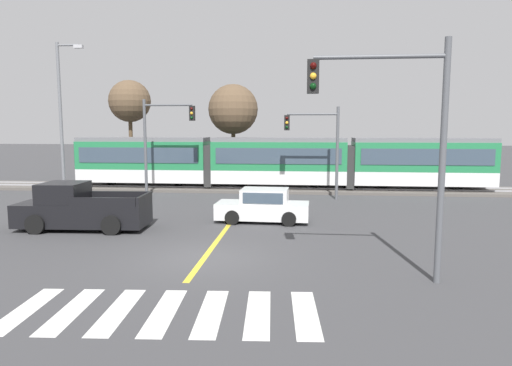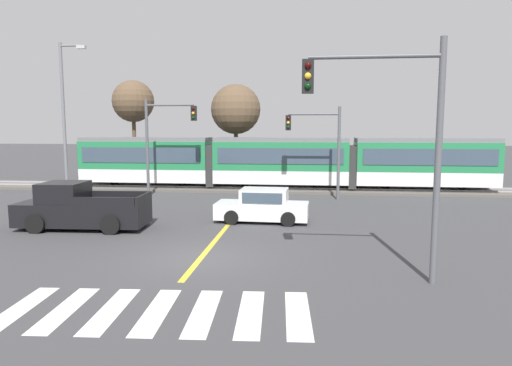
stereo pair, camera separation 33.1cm
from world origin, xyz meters
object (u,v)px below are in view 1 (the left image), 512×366
at_px(traffic_light_far_left, 162,133).
at_px(traffic_light_far_right, 318,139).
at_px(light_rail_tram, 279,160).
at_px(pickup_truck, 80,209).
at_px(traffic_light_near_right, 399,125).
at_px(sedan_crossing, 263,207).
at_px(street_lamp_west, 62,111).
at_px(bare_tree_far_west, 130,102).
at_px(bare_tree_west, 233,110).

bearing_deg(traffic_light_far_left, traffic_light_far_right, -0.69).
xyz_separation_m(light_rail_tram, traffic_light_far_right, (2.53, -3.77, 1.58)).
bearing_deg(pickup_truck, traffic_light_far_right, 41.86).
bearing_deg(light_rail_tram, traffic_light_near_right, -77.45).
relative_size(light_rail_tram, sedan_crossing, 6.57).
height_order(traffic_light_near_right, traffic_light_far_right, traffic_light_near_right).
bearing_deg(traffic_light_far_right, sedan_crossing, -111.47).
xyz_separation_m(traffic_light_far_left, traffic_light_near_right, (11.17, -14.84, 0.37)).
height_order(pickup_truck, traffic_light_far_right, traffic_light_far_right).
height_order(pickup_truck, street_lamp_west, street_lamp_west).
relative_size(pickup_truck, bare_tree_far_west, 0.67).
distance_m(sedan_crossing, bare_tree_far_west, 21.36).
bearing_deg(traffic_light_near_right, street_lamp_west, 139.18).
relative_size(traffic_light_near_right, bare_tree_far_west, 0.81).
xyz_separation_m(sedan_crossing, bare_tree_far_west, (-12.42, 16.42, 5.70)).
height_order(sedan_crossing, traffic_light_near_right, traffic_light_near_right).
bearing_deg(street_lamp_west, bare_tree_far_west, 82.96).
height_order(traffic_light_near_right, bare_tree_far_west, bare_tree_far_west).
height_order(pickup_truck, bare_tree_far_west, bare_tree_far_west).
distance_m(traffic_light_far_right, street_lamp_west, 16.34).
height_order(street_lamp_west, bare_tree_far_west, street_lamp_west).
relative_size(light_rail_tram, street_lamp_west, 2.91).
xyz_separation_m(traffic_light_near_right, street_lamp_west, (-17.82, 15.39, 1.00)).
height_order(sedan_crossing, traffic_light_far_left, traffic_light_far_left).
bearing_deg(bare_tree_far_west, traffic_light_near_right, -55.36).
xyz_separation_m(light_rail_tram, traffic_light_far_left, (-7.05, -3.66, 1.93)).
height_order(traffic_light_far_left, street_lamp_west, street_lamp_west).
distance_m(light_rail_tram, pickup_truck, 15.20).
bearing_deg(sedan_crossing, traffic_light_near_right, -61.03).
xyz_separation_m(traffic_light_near_right, bare_tree_west, (-7.85, 22.49, 1.32)).
bearing_deg(sedan_crossing, light_rail_tram, 88.94).
bearing_deg(bare_tree_far_west, pickup_truck, -75.51).
relative_size(light_rail_tram, bare_tree_west, 3.68).
xyz_separation_m(sedan_crossing, traffic_light_far_left, (-6.86, 7.05, 3.27)).
bearing_deg(pickup_truck, bare_tree_west, 76.63).
relative_size(sedan_crossing, traffic_light_far_left, 0.71).
relative_size(light_rail_tram, bare_tree_far_west, 3.43).
relative_size(bare_tree_far_west, bare_tree_west, 1.08).
height_order(traffic_light_far_right, bare_tree_far_west, bare_tree_far_west).
bearing_deg(traffic_light_far_left, light_rail_tram, 27.40).
bearing_deg(bare_tree_west, street_lamp_west, -144.56).
xyz_separation_m(street_lamp_west, bare_tree_far_west, (1.09, 8.82, 1.06)).
distance_m(traffic_light_far_left, street_lamp_west, 6.81).
distance_m(light_rail_tram, traffic_light_far_right, 4.81).
xyz_separation_m(traffic_light_far_left, traffic_light_far_right, (9.58, -0.12, -0.35)).
distance_m(sedan_crossing, traffic_light_near_right, 9.62).
height_order(traffic_light_near_right, street_lamp_west, street_lamp_west).
bearing_deg(traffic_light_near_right, pickup_truck, 155.20).
bearing_deg(street_lamp_west, sedan_crossing, -29.37).
height_order(traffic_light_far_right, bare_tree_west, bare_tree_west).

